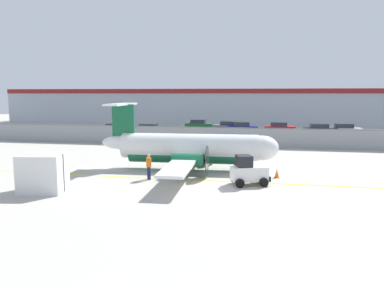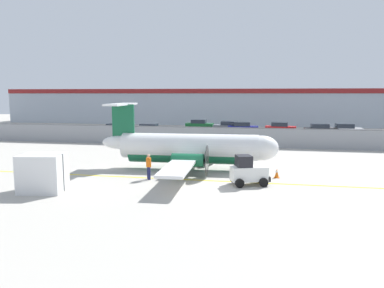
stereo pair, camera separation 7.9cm
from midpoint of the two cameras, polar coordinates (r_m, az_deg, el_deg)
name	(u,v)px [view 2 (the right image)]	position (r m, az deg, el deg)	size (l,w,h in m)	color
ground_plane	(200,180)	(24.68, 1.37, -5.54)	(140.00, 140.00, 0.01)	#ADA89E
perimeter_fence	(226,136)	(40.14, 5.24, 1.17)	(98.00, 0.10, 2.10)	gray
parking_lot_strip	(235,135)	(51.64, 6.54, 1.42)	(98.00, 17.00, 0.12)	#38383A
background_building	(243,107)	(69.82, 7.81, 5.66)	(91.00, 8.10, 6.50)	#A8B2BC
commuter_airplane	(192,148)	(27.81, 0.15, -0.68)	(13.33, 16.06, 4.92)	white
baggage_tug	(248,172)	(23.50, 8.65, -4.18)	(2.56, 1.98, 1.88)	silver
ground_crew_worker	(149,165)	(24.88, -6.53, -3.25)	(0.48, 0.49, 1.70)	#191E4C
cargo_container	(43,173)	(23.35, -21.69, -4.11)	(2.71, 2.38, 2.20)	silver
traffic_cone_near_left	(146,157)	(31.81, -6.89, -2.03)	(0.36, 0.36, 0.64)	orange
traffic_cone_near_right	(277,173)	(26.00, 12.88, -4.36)	(0.36, 0.36, 0.64)	orange
traffic_cone_far_left	(178,160)	(30.13, -2.11, -2.52)	(0.36, 0.36, 0.64)	orange
parked_car_0	(115,130)	(50.89, -11.57, 2.17)	(4.26, 2.13, 1.58)	gray
parked_car_1	(150,130)	(49.99, -6.41, 2.18)	(4.22, 2.04, 1.58)	slate
parked_car_2	(199,125)	(57.54, 1.19, 2.95)	(4.22, 2.05, 1.58)	#19662D
parked_car_3	(228,127)	(54.51, 5.61, 2.65)	(4.38, 2.42, 1.58)	slate
parked_car_4	(243,128)	(53.10, 7.75, 2.48)	(4.37, 2.38, 1.58)	navy
parked_car_5	(280,128)	(53.71, 13.36, 2.40)	(4.32, 2.25, 1.58)	red
parked_car_6	(321,130)	(52.39, 19.05, 2.06)	(4.27, 2.14, 1.58)	black
parked_car_7	(345,130)	(53.69, 22.36, 2.03)	(4.24, 2.08, 1.58)	silver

